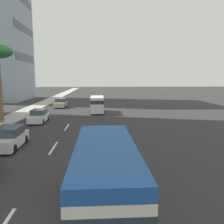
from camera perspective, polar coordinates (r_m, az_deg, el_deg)
The scene contains 9 objects.
ground_plane at distance 37.34m, azimuth -8.71°, elevation 0.20°, with size 198.00×198.00×0.00m, color #2D2D30.
sidewalk_right at distance 38.87m, azimuth -20.35°, elevation 0.20°, with size 162.00×3.13×0.15m, color #B2ADA3.
lane_stripe_mid at distance 18.44m, azimuth -14.33°, elevation -8.59°, with size 3.20×0.16×0.01m, color silver.
lane_stripe_far at distance 25.54m, azimuth -11.19°, elevation -3.71°, with size 3.20×0.16×0.01m, color silver.
car_lead at distance 42.69m, azimuth -12.62°, elevation 2.19°, with size 4.15×1.96×1.66m.
car_second at distance 28.99m, azimuth -17.75°, elevation -1.02°, with size 4.01×1.78×1.57m.
minibus_third at distance 9.17m, azimuth -1.62°, elevation -15.79°, with size 6.96×2.40×2.86m.
van_fourth at distance 35.18m, azimuth -3.72°, elevation 2.10°, with size 5.13×2.09×2.49m.
car_fifth at distance 19.39m, azimuth -24.33°, elevation -5.93°, with size 4.15×1.97×1.61m.
Camera 1 is at (-5.29, -3.51, 5.35)m, focal length 36.77 mm.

